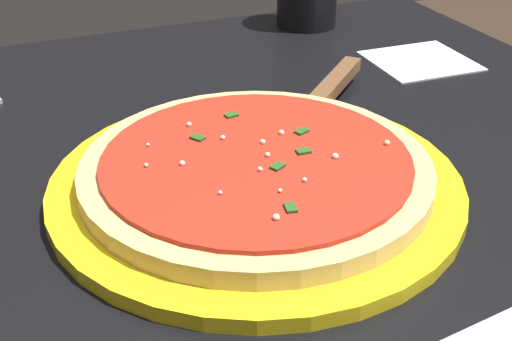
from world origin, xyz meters
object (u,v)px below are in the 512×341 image
serving_plate (256,185)px  pizza (256,168)px  pizza_server (322,99)px  napkin_loose_left (420,61)px

serving_plate → pizza: 0.02m
serving_plate → pizza: (0.00, 0.00, 0.02)m
pizza → pizza_server: pizza is taller
pizza_server → napkin_loose_left: 0.20m
serving_plate → pizza_server: (0.12, 0.11, 0.01)m
pizza → pizza_server: bearing=43.0°
serving_plate → pizza_server: 0.16m
napkin_loose_left → serving_plate: bearing=-146.5°
napkin_loose_left → pizza: bearing=-146.5°
pizza_server → serving_plate: bearing=-137.0°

